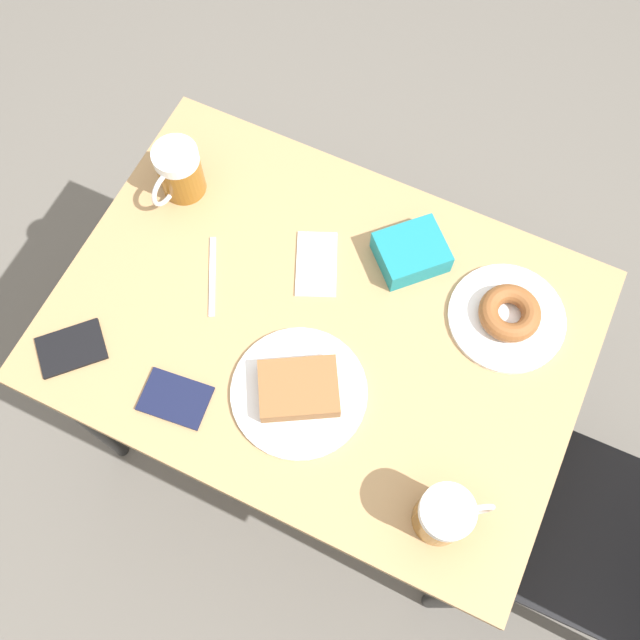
# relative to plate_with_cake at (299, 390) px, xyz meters

# --- Properties ---
(ground_plane) EXTENTS (8.00, 8.00, 0.00)m
(ground_plane) POSITION_rel_plate_with_cake_xyz_m (-0.14, -0.02, -0.77)
(ground_plane) COLOR #666059
(table) EXTENTS (0.74, 1.03, 0.75)m
(table) POSITION_rel_plate_with_cake_xyz_m (-0.14, -0.02, -0.08)
(table) COLOR tan
(table) RESTS_ON ground_plane
(plate_with_cake) EXTENTS (0.26, 0.26, 0.05)m
(plate_with_cake) POSITION_rel_plate_with_cake_xyz_m (0.00, 0.00, 0.00)
(plate_with_cake) COLOR white
(plate_with_cake) RESTS_ON table
(plate_with_donut) EXTENTS (0.23, 0.23, 0.05)m
(plate_with_donut) POSITION_rel_plate_with_cake_xyz_m (-0.31, 0.30, 0.00)
(plate_with_donut) COLOR white
(plate_with_donut) RESTS_ON table
(beer_mug_left) EXTENTS (0.14, 0.09, 0.12)m
(beer_mug_left) POSITION_rel_plate_with_cake_xyz_m (-0.30, -0.42, 0.05)
(beer_mug_left) COLOR #8C5619
(beer_mug_left) RESTS_ON table
(beer_mug_center) EXTENTS (0.10, 0.13, 0.12)m
(beer_mug_center) POSITION_rel_plate_with_cake_xyz_m (0.10, 0.33, 0.05)
(beer_mug_center) COLOR #8C5619
(beer_mug_center) RESTS_ON table
(napkin_folded) EXTENTS (0.17, 0.13, 0.00)m
(napkin_folded) POSITION_rel_plate_with_cake_xyz_m (-0.26, -0.09, -0.01)
(napkin_folded) COLOR white
(napkin_folded) RESTS_ON table
(fork) EXTENTS (0.16, 0.09, 0.00)m
(fork) POSITION_rel_plate_with_cake_xyz_m (-0.15, -0.27, -0.01)
(fork) COLOR silver
(fork) RESTS_ON table
(passport_near_edge) EXTENTS (0.15, 0.15, 0.01)m
(passport_near_edge) POSITION_rel_plate_with_cake_xyz_m (0.11, -0.44, -0.01)
(passport_near_edge) COLOR black
(passport_near_edge) RESTS_ON table
(passport_far_edge) EXTENTS (0.10, 0.14, 0.01)m
(passport_far_edge) POSITION_rel_plate_with_cake_xyz_m (0.11, -0.21, -0.01)
(passport_far_edge) COLOR #141938
(passport_far_edge) RESTS_ON table
(blue_pouch) EXTENTS (0.17, 0.17, 0.05)m
(blue_pouch) POSITION_rel_plate_with_cake_xyz_m (-0.35, 0.08, 0.01)
(blue_pouch) COLOR teal
(blue_pouch) RESTS_ON table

